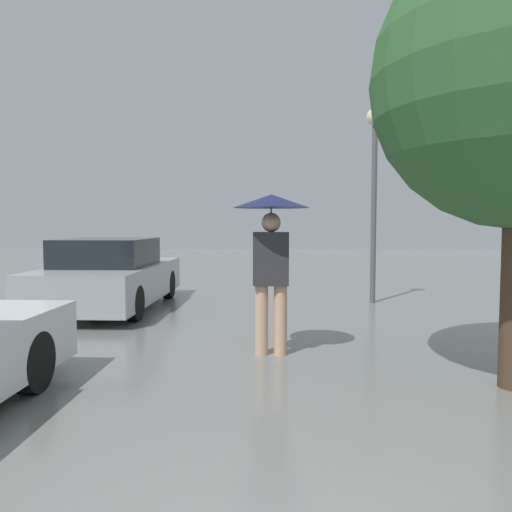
% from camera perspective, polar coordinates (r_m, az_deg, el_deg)
% --- Properties ---
extents(pedestrian, '(0.91, 0.91, 1.92)m').
position_cam_1_polar(pedestrian, '(5.93, 1.74, 2.12)').
color(pedestrian, tan).
rests_on(pedestrian, ground_plane).
extents(parked_car_farthest, '(1.78, 4.09, 1.30)m').
position_cam_1_polar(parked_car_farthest, '(9.70, -16.28, -2.21)').
color(parked_car_farthest, '#9EA3A8').
rests_on(parked_car_farthest, ground_plane).
extents(street_lamp, '(0.34, 0.34, 3.83)m').
position_cam_1_polar(street_lamp, '(10.23, 13.38, 10.04)').
color(street_lamp, '#515456').
rests_on(street_lamp, ground_plane).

